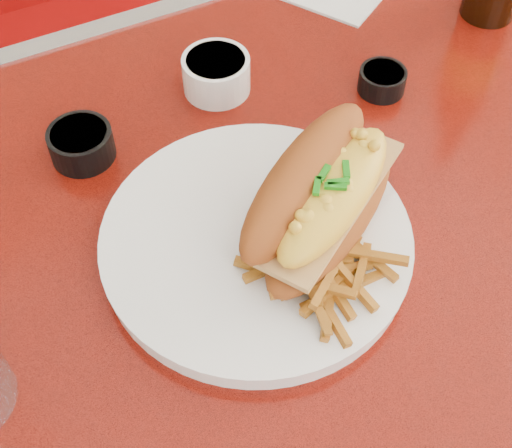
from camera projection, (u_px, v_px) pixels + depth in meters
name	position (u px, v px, depth m)	size (l,w,h in m)	color
diner_table	(374.00, 283.00, 0.85)	(1.23, 0.83, 0.77)	red
booth_bench_far	(151.00, 84.00, 1.55)	(1.20, 0.51, 0.90)	#8F0A09
dinner_plate	(256.00, 242.00, 0.68)	(0.39, 0.39, 0.02)	white
mac_hoagie	(323.00, 195.00, 0.65)	(0.24, 0.20, 0.09)	#964718
fries_pile	(325.00, 263.00, 0.64)	(0.10, 0.09, 0.03)	#BD7620
fork	(308.00, 196.00, 0.70)	(0.05, 0.13, 0.00)	silver
gravy_ramekin	(216.00, 73.00, 0.81)	(0.09, 0.09, 0.04)	white
sauce_cup_left	(81.00, 143.00, 0.75)	(0.08, 0.08, 0.03)	black
sauce_cup_right	(382.00, 80.00, 0.81)	(0.06, 0.06, 0.03)	black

